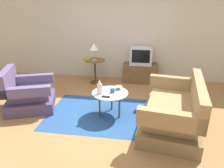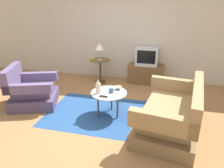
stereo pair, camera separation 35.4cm
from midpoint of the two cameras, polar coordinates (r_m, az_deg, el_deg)
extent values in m
plane|color=olive|center=(3.98, -5.23, -9.38)|extent=(16.00, 16.00, 0.00)
cube|color=#BCB29E|center=(5.79, -0.09, 14.73)|extent=(9.00, 0.12, 2.70)
cube|color=navy|center=(4.07, -3.04, -8.54)|extent=(2.45, 1.53, 0.00)
cube|color=#4B3E5C|center=(4.65, -23.60, -4.77)|extent=(1.14, 1.11, 0.24)
cube|color=#5B4C70|center=(4.57, -23.99, -2.40)|extent=(0.92, 0.80, 0.18)
cube|color=#5B4C70|center=(4.57, -29.25, 0.86)|extent=(0.42, 0.86, 0.44)
cube|color=#5B4C70|center=(4.18, -25.33, -2.08)|extent=(0.90, 0.44, 0.19)
cube|color=#5B4C70|center=(4.83, -23.48, 1.29)|extent=(0.90, 0.44, 0.19)
cube|color=brown|center=(3.76, 13.24, -9.83)|extent=(1.18, 1.75, 0.24)
cube|color=#93754C|center=(3.66, 13.52, -7.01)|extent=(0.99, 1.45, 0.18)
cube|color=#93754C|center=(3.53, 20.41, -3.19)|extent=(0.39, 1.62, 0.45)
cube|color=#93754C|center=(4.24, 14.60, 0.25)|extent=(0.95, 0.28, 0.26)
cube|color=#93754C|center=(2.90, 12.67, -9.96)|extent=(0.95, 0.28, 0.26)
cylinder|color=#B2C6C1|center=(3.86, -3.17, -2.55)|extent=(0.69, 0.69, 0.02)
cylinder|color=#4C4742|center=(4.15, -2.52, -4.35)|extent=(0.04, 0.04, 0.46)
cylinder|color=#4C4742|center=(3.91, -6.11, -6.17)|extent=(0.04, 0.04, 0.46)
cylinder|color=#4C4742|center=(3.85, -0.59, -6.54)|extent=(0.04, 0.04, 0.46)
cylinder|color=brown|center=(5.48, -6.73, 6.56)|extent=(0.54, 0.54, 0.02)
cylinder|color=#47311C|center=(5.58, -6.58, 3.36)|extent=(0.05, 0.05, 0.62)
cylinder|color=#47311C|center=(5.68, -6.46, 0.49)|extent=(0.30, 0.30, 0.02)
cube|color=brown|center=(5.67, 6.06, 3.06)|extent=(0.93, 0.42, 0.50)
sphere|color=black|center=(5.45, 4.79, 2.63)|extent=(0.02, 0.02, 0.02)
sphere|color=black|center=(5.44, 7.13, 2.51)|extent=(0.02, 0.02, 0.02)
cube|color=#B7B7BC|center=(5.55, 6.27, 7.88)|extent=(0.58, 0.41, 0.47)
cube|color=black|center=(5.34, 6.18, 7.65)|extent=(0.47, 0.01, 0.34)
cylinder|color=#9E937A|center=(5.45, -6.84, 6.72)|extent=(0.14, 0.14, 0.02)
cylinder|color=#9E937A|center=(5.42, -6.90, 8.13)|extent=(0.02, 0.02, 0.26)
cone|color=beige|center=(5.38, -7.01, 10.33)|extent=(0.23, 0.23, 0.17)
cylinder|color=beige|center=(3.77, -6.20, -1.47)|extent=(0.10, 0.10, 0.19)
cone|color=beige|center=(3.72, -6.28, 0.53)|extent=(0.09, 0.09, 0.09)
cylinder|color=#335184|center=(3.83, -2.57, -1.87)|extent=(0.08, 0.08, 0.09)
torus|color=#335184|center=(3.82, -1.74, -1.92)|extent=(0.06, 0.01, 0.06)
cone|color=tan|center=(3.99, -0.66, -1.09)|extent=(0.15, 0.15, 0.06)
cube|color=black|center=(3.67, -4.53, -3.60)|extent=(0.15, 0.06, 0.02)
cube|color=olive|center=(5.52, -8.90, 6.83)|extent=(0.24, 0.21, 0.03)
camera|label=1|loc=(0.18, -92.50, -0.99)|focal=32.63mm
camera|label=2|loc=(0.18, 87.50, 0.99)|focal=32.63mm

